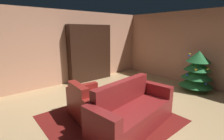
# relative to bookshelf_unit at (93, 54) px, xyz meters

# --- Properties ---
(ground_plane) EXTENTS (7.71, 7.71, 0.00)m
(ground_plane) POSITION_rel_bookshelf_unit_xyz_m (2.58, -0.85, -1.00)
(ground_plane) COLOR tan
(wall_back) EXTENTS (5.69, 0.06, 2.51)m
(wall_back) POSITION_rel_bookshelf_unit_xyz_m (2.58, 2.39, 0.26)
(wall_back) COLOR tan
(wall_back) RESTS_ON ground
(wall_left) EXTENTS (0.06, 6.55, 2.51)m
(wall_left) POSITION_rel_bookshelf_unit_xyz_m (-0.23, -0.85, 0.26)
(wall_left) COLOR tan
(wall_left) RESTS_ON ground
(area_rug) EXTENTS (2.35, 2.53, 0.01)m
(area_rug) POSITION_rel_bookshelf_unit_xyz_m (2.68, -1.34, -0.99)
(area_rug) COLOR maroon
(area_rug) RESTS_ON ground
(bookshelf_unit) EXTENTS (0.32, 1.68, 2.05)m
(bookshelf_unit) POSITION_rel_bookshelf_unit_xyz_m (0.00, 0.00, 0.00)
(bookshelf_unit) COLOR black
(bookshelf_unit) RESTS_ON ground
(armchair_red) EXTENTS (1.06, 0.83, 0.80)m
(armchair_red) POSITION_rel_bookshelf_unit_xyz_m (2.35, -1.62, -0.71)
(armchair_red) COLOR maroon
(armchair_red) RESTS_ON ground
(couch_red) EXTENTS (0.98, 1.99, 0.90)m
(couch_red) POSITION_rel_bookshelf_unit_xyz_m (3.19, -1.21, -0.68)
(couch_red) COLOR maroon
(couch_red) RESTS_ON ground
(coffee_table) EXTENTS (0.68, 0.68, 0.41)m
(coffee_table) POSITION_rel_bookshelf_unit_xyz_m (2.77, -1.34, -0.63)
(coffee_table) COLOR black
(coffee_table) RESTS_ON ground
(book_stack_on_table) EXTENTS (0.23, 0.18, 0.13)m
(book_stack_on_table) POSITION_rel_bookshelf_unit_xyz_m (2.77, -1.37, -0.52)
(book_stack_on_table) COLOR #BC2D30
(book_stack_on_table) RESTS_ON coffee_table
(bottle_on_table) EXTENTS (0.07, 0.07, 0.30)m
(bottle_on_table) POSITION_rel_bookshelf_unit_xyz_m (2.59, -1.38, -0.47)
(bottle_on_table) COLOR #2D2F4F
(bottle_on_table) RESTS_ON coffee_table
(decorated_tree) EXTENTS (0.98, 0.98, 1.25)m
(decorated_tree) POSITION_rel_bookshelf_unit_xyz_m (3.06, 1.82, -0.37)
(decorated_tree) COLOR brown
(decorated_tree) RESTS_ON ground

